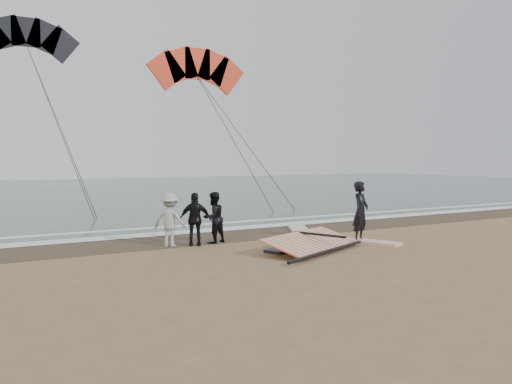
% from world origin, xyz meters
% --- Properties ---
extents(ground, '(120.00, 120.00, 0.00)m').
position_xyz_m(ground, '(0.00, 0.00, 0.00)').
color(ground, '#8C704C').
rests_on(ground, ground).
extents(sea, '(120.00, 54.00, 0.02)m').
position_xyz_m(sea, '(0.00, 33.00, 0.01)').
color(sea, '#233838').
rests_on(sea, ground).
extents(wet_sand, '(120.00, 2.80, 0.01)m').
position_xyz_m(wet_sand, '(0.00, 4.50, 0.01)').
color(wet_sand, '#4C3D2B').
rests_on(wet_sand, ground).
extents(foam_near, '(120.00, 0.90, 0.01)m').
position_xyz_m(foam_near, '(0.00, 5.90, 0.03)').
color(foam_near, white).
rests_on(foam_near, sea).
extents(foam_far, '(120.00, 0.45, 0.01)m').
position_xyz_m(foam_far, '(0.00, 7.60, 0.03)').
color(foam_far, white).
rests_on(foam_far, sea).
extents(man_main, '(0.84, 0.74, 1.95)m').
position_xyz_m(man_main, '(1.92, 1.26, 0.97)').
color(man_main, black).
rests_on(man_main, ground).
extents(board_white, '(1.45, 2.28, 0.09)m').
position_xyz_m(board_white, '(1.90, 1.00, 0.04)').
color(board_white, white).
rests_on(board_white, ground).
extents(board_cream, '(1.67, 2.43, 0.10)m').
position_xyz_m(board_cream, '(1.58, 4.25, 0.05)').
color(board_cream, beige).
rests_on(board_cream, ground).
extents(trio_cluster, '(2.46, 1.25, 1.64)m').
position_xyz_m(trio_cluster, '(-3.09, 3.32, 0.82)').
color(trio_cluster, black).
rests_on(trio_cluster, ground).
extents(sail_rig, '(3.67, 2.90, 0.49)m').
position_xyz_m(sail_rig, '(-0.48, 0.86, 0.19)').
color(sail_rig, black).
rests_on(sail_rig, ground).
extents(kite_red, '(7.57, 4.80, 12.31)m').
position_xyz_m(kite_red, '(4.00, 19.37, 8.27)').
color(kite_red, red).
rests_on(kite_red, ground).
extents(kite_dark, '(8.07, 8.20, 19.36)m').
position_xyz_m(kite_dark, '(-5.39, 27.21, 10.79)').
color(kite_dark, black).
rests_on(kite_dark, ground).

